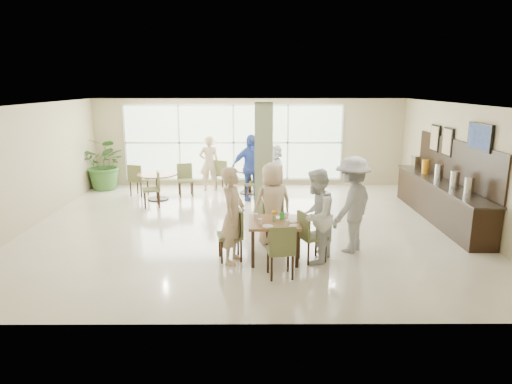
{
  "coord_description": "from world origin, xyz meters",
  "views": [
    {
      "loc": [
        0.16,
        -10.22,
        3.23
      ],
      "look_at": [
        0.2,
        -1.2,
        1.1
      ],
      "focal_mm": 32.0,
      "sensor_mm": 36.0,
      "label": 1
    }
  ],
  "objects_px": {
    "round_table_right": "(250,174)",
    "teen_right": "(316,216)",
    "adult_standing": "(209,163)",
    "adult_a": "(250,167)",
    "buffet_counter": "(441,198)",
    "teen_far": "(273,204)",
    "potted_plant": "(105,164)",
    "teen_left": "(233,215)",
    "main_table": "(274,226)",
    "teen_standing": "(352,204)",
    "adult_b": "(275,169)",
    "round_table_left": "(157,180)"
  },
  "relations": [
    {
      "from": "teen_left",
      "to": "teen_far",
      "type": "relative_size",
      "value": 1.05
    },
    {
      "from": "adult_standing",
      "to": "teen_right",
      "type": "bearing_deg",
      "value": 101.28
    },
    {
      "from": "teen_right",
      "to": "adult_standing",
      "type": "height_order",
      "value": "teen_right"
    },
    {
      "from": "round_table_right",
      "to": "teen_standing",
      "type": "xyz_separation_m",
      "value": [
        2.05,
        -4.95,
        0.37
      ]
    },
    {
      "from": "round_table_left",
      "to": "teen_standing",
      "type": "distance_m",
      "value": 6.28
    },
    {
      "from": "round_table_left",
      "to": "teen_standing",
      "type": "relative_size",
      "value": 0.59
    },
    {
      "from": "main_table",
      "to": "teen_standing",
      "type": "distance_m",
      "value": 1.63
    },
    {
      "from": "main_table",
      "to": "teen_standing",
      "type": "relative_size",
      "value": 0.5
    },
    {
      "from": "main_table",
      "to": "round_table_right",
      "type": "bearing_deg",
      "value": 95.34
    },
    {
      "from": "round_table_left",
      "to": "round_table_right",
      "type": "distance_m",
      "value": 2.75
    },
    {
      "from": "round_table_left",
      "to": "adult_b",
      "type": "bearing_deg",
      "value": 11.92
    },
    {
      "from": "teen_standing",
      "to": "teen_right",
      "type": "bearing_deg",
      "value": -15.29
    },
    {
      "from": "buffet_counter",
      "to": "teen_far",
      "type": "bearing_deg",
      "value": -157.3
    },
    {
      "from": "buffet_counter",
      "to": "round_table_right",
      "type": "bearing_deg",
      "value": 148.83
    },
    {
      "from": "teen_left",
      "to": "teen_right",
      "type": "xyz_separation_m",
      "value": [
        1.52,
        0.01,
        -0.02
      ]
    },
    {
      "from": "round_table_left",
      "to": "round_table_right",
      "type": "relative_size",
      "value": 1.01
    },
    {
      "from": "teen_standing",
      "to": "adult_b",
      "type": "distance_m",
      "value": 5.06
    },
    {
      "from": "teen_left",
      "to": "adult_standing",
      "type": "distance_m",
      "value": 6.02
    },
    {
      "from": "teen_standing",
      "to": "round_table_right",
      "type": "bearing_deg",
      "value": -119.24
    },
    {
      "from": "main_table",
      "to": "adult_standing",
      "type": "height_order",
      "value": "adult_standing"
    },
    {
      "from": "adult_a",
      "to": "buffet_counter",
      "type": "bearing_deg",
      "value": -38.53
    },
    {
      "from": "teen_left",
      "to": "teen_far",
      "type": "distance_m",
      "value": 1.24
    },
    {
      "from": "buffet_counter",
      "to": "potted_plant",
      "type": "xyz_separation_m",
      "value": [
        -9.19,
        3.36,
        0.26
      ]
    },
    {
      "from": "potted_plant",
      "to": "teen_far",
      "type": "bearing_deg",
      "value": -45.4
    },
    {
      "from": "round_table_right",
      "to": "adult_a",
      "type": "xyz_separation_m",
      "value": [
        0.03,
        -0.82,
        0.36
      ]
    },
    {
      "from": "buffet_counter",
      "to": "adult_standing",
      "type": "distance_m",
      "value": 6.75
    },
    {
      "from": "adult_a",
      "to": "round_table_right",
      "type": "bearing_deg",
      "value": 76.94
    },
    {
      "from": "adult_standing",
      "to": "teen_standing",
      "type": "bearing_deg",
      "value": 109.9
    },
    {
      "from": "teen_right",
      "to": "teen_standing",
      "type": "height_order",
      "value": "teen_standing"
    },
    {
      "from": "potted_plant",
      "to": "adult_b",
      "type": "bearing_deg",
      "value": -6.42
    },
    {
      "from": "teen_left",
      "to": "teen_far",
      "type": "height_order",
      "value": "teen_left"
    },
    {
      "from": "round_table_right",
      "to": "teen_right",
      "type": "xyz_separation_m",
      "value": [
        1.27,
        -5.53,
        0.3
      ]
    },
    {
      "from": "buffet_counter",
      "to": "teen_far",
      "type": "xyz_separation_m",
      "value": [
        -4.16,
        -1.74,
        0.3
      ]
    },
    {
      "from": "teen_far",
      "to": "adult_standing",
      "type": "distance_m",
      "value": 5.27
    },
    {
      "from": "main_table",
      "to": "round_table_right",
      "type": "xyz_separation_m",
      "value": [
        -0.51,
        5.42,
        -0.08
      ]
    },
    {
      "from": "round_table_right",
      "to": "teen_left",
      "type": "distance_m",
      "value": 5.55
    },
    {
      "from": "adult_standing",
      "to": "adult_b",
      "type": "bearing_deg",
      "value": 155.43
    },
    {
      "from": "potted_plant",
      "to": "teen_far",
      "type": "xyz_separation_m",
      "value": [
        5.03,
        -5.1,
        0.04
      ]
    },
    {
      "from": "teen_left",
      "to": "teen_right",
      "type": "relative_size",
      "value": 1.02
    },
    {
      "from": "buffet_counter",
      "to": "teen_standing",
      "type": "bearing_deg",
      "value": -140.96
    },
    {
      "from": "teen_right",
      "to": "adult_a",
      "type": "bearing_deg",
      "value": -140.42
    },
    {
      "from": "teen_right",
      "to": "teen_standing",
      "type": "distance_m",
      "value": 0.97
    },
    {
      "from": "round_table_left",
      "to": "adult_standing",
      "type": "relative_size",
      "value": 0.66
    },
    {
      "from": "teen_left",
      "to": "adult_standing",
      "type": "relative_size",
      "value": 1.05
    },
    {
      "from": "round_table_right",
      "to": "buffet_counter",
      "type": "xyz_separation_m",
      "value": [
        4.67,
        -2.83,
        -0.02
      ]
    },
    {
      "from": "teen_right",
      "to": "buffet_counter",
      "type": "bearing_deg",
      "value": 153.32
    },
    {
      "from": "teen_standing",
      "to": "adult_a",
      "type": "distance_m",
      "value": 4.6
    },
    {
      "from": "teen_far",
      "to": "buffet_counter",
      "type": "bearing_deg",
      "value": -177.27
    },
    {
      "from": "main_table",
      "to": "teen_left",
      "type": "xyz_separation_m",
      "value": [
        -0.76,
        -0.12,
        0.24
      ]
    },
    {
      "from": "buffet_counter",
      "to": "adult_standing",
      "type": "height_order",
      "value": "buffet_counter"
    }
  ]
}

